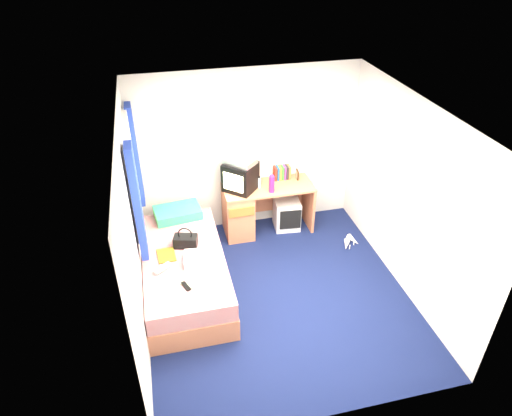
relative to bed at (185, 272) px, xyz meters
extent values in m
plane|color=#0C1438|center=(1.10, -0.40, -0.27)|extent=(3.40, 3.40, 0.00)
plane|color=white|center=(1.10, -0.40, 2.13)|extent=(3.40, 3.40, 0.00)
plane|color=silver|center=(1.10, 1.30, 0.93)|extent=(3.20, 0.00, 3.20)
plane|color=silver|center=(1.10, -2.10, 0.93)|extent=(3.20, 0.00, 3.20)
plane|color=silver|center=(-0.50, -0.40, 0.93)|extent=(0.00, 3.40, 3.40)
plane|color=silver|center=(2.70, -0.40, 0.93)|extent=(0.00, 3.40, 3.40)
cube|color=#CB7B54|center=(0.00, 0.00, -0.12)|extent=(1.00, 2.00, 0.30)
cube|color=olive|center=(0.50, -0.40, -0.11)|extent=(0.02, 0.70, 0.18)
cube|color=silver|center=(0.00, 0.00, 0.15)|extent=(0.98, 1.98, 0.24)
cube|color=teal|center=(0.02, 0.86, 0.34)|extent=(0.66, 0.47, 0.13)
cube|color=#CB7B54|center=(1.34, 1.02, 0.47)|extent=(1.30, 0.55, 0.03)
cube|color=#CB7B54|center=(0.89, 1.02, 0.09)|extent=(0.40, 0.52, 0.72)
cube|color=#CB7B54|center=(1.97, 1.02, 0.09)|extent=(0.04, 0.52, 0.72)
cube|color=#CB7B54|center=(1.59, 1.27, 0.18)|extent=(0.78, 0.03, 0.55)
cube|color=white|center=(1.64, 1.02, -0.04)|extent=(0.40, 0.40, 0.46)
cube|color=black|center=(0.94, 1.04, 0.69)|extent=(0.56, 0.56, 0.41)
cube|color=#FFF0A1|center=(0.82, 0.90, 0.69)|extent=(0.24, 0.22, 0.25)
cube|color=silver|center=(0.94, 1.04, 0.93)|extent=(0.49, 0.49, 0.08)
cube|color=maroon|center=(1.49, 1.20, 0.58)|extent=(0.03, 0.13, 0.20)
cube|color=navy|center=(1.53, 1.20, 0.58)|extent=(0.03, 0.13, 0.20)
cube|color=gold|center=(1.56, 1.20, 0.58)|extent=(0.03, 0.13, 0.20)
cube|color=#337F33|center=(1.60, 1.20, 0.58)|extent=(0.03, 0.13, 0.20)
cube|color=#7F337F|center=(1.63, 1.20, 0.58)|extent=(0.03, 0.13, 0.20)
cube|color=#262626|center=(1.67, 1.20, 0.58)|extent=(0.03, 0.13, 0.20)
cube|color=#B26633|center=(1.70, 1.20, 0.58)|extent=(0.03, 0.13, 0.20)
cube|color=#312110|center=(1.82, 1.15, 0.55)|extent=(0.03, 0.12, 0.14)
cylinder|color=#E01F68|center=(1.35, 0.86, 0.60)|extent=(0.09, 0.09, 0.25)
cylinder|color=white|center=(1.21, 1.02, 0.56)|extent=(0.05, 0.05, 0.16)
cube|color=black|center=(0.06, 0.18, 0.34)|extent=(0.32, 0.23, 0.15)
torus|color=black|center=(0.06, 0.18, 0.46)|extent=(0.18, 0.06, 0.18)
cube|color=white|center=(0.17, -0.18, 0.33)|extent=(0.36, 0.31, 0.11)
cube|color=yellow|center=(-0.20, 0.04, 0.28)|extent=(0.23, 0.29, 0.01)
cylinder|color=silver|center=(-0.26, -0.23, 0.31)|extent=(0.20, 0.17, 0.07)
cube|color=yellow|center=(0.01, -0.56, 0.28)|extent=(0.21, 0.18, 0.01)
cube|color=black|center=(-0.02, -0.57, 0.28)|extent=(0.11, 0.17, 0.02)
cube|color=silver|center=(-0.48, 0.50, 1.18)|extent=(0.02, 0.90, 1.10)
cube|color=white|center=(-0.47, 0.50, 1.77)|extent=(0.06, 1.06, 0.08)
cube|color=white|center=(-0.47, 0.50, 0.59)|extent=(0.06, 1.06, 0.08)
cube|color=navy|center=(-0.43, -0.09, 1.13)|extent=(0.08, 0.24, 1.40)
cube|color=navy|center=(-0.43, 1.09, 1.13)|extent=(0.08, 0.24, 1.40)
cone|color=white|center=(2.48, 0.40, -0.23)|extent=(0.15, 0.24, 0.09)
cone|color=white|center=(2.34, 0.32, -0.23)|extent=(0.18, 0.24, 0.09)
camera|label=1|loc=(-0.15, -4.45, 3.78)|focal=32.00mm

